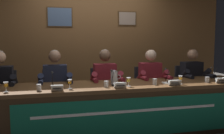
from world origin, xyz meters
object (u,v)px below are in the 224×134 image
Objects in this scene: juice_glass_far_left at (6,85)px; chair_far_right at (187,91)px; nameplate_far_right at (222,80)px; juice_glass_right at (180,78)px; panelist_far_right at (194,78)px; chair_far_left at (3,101)px; juice_glass_left at (70,82)px; microphone_left at (52,82)px; document_stack_right at (170,83)px; juice_glass_center at (129,80)px; chair_left at (56,98)px; water_cup_left at (39,88)px; chair_center at (103,95)px; microphone_right at (168,78)px; panelist_right at (152,79)px; chair_right at (147,93)px; water_pitcher_central at (114,77)px; microphone_center at (113,80)px; water_cup_right at (155,82)px; conference_table at (114,100)px; nameplate_right at (175,83)px; panelist_center at (106,81)px; water_cup_far_right at (207,80)px; panelist_far_left at (0,85)px; nameplate_center at (120,85)px; nameplate_left at (57,88)px.

juice_glass_far_left is 3.15m from chair_far_right.
juice_glass_right is at bearing 173.97° from nameplate_far_right.
chair_far_left is at bearing 176.45° from panelist_far_right.
juice_glass_left is 0.57× the size of microphone_left.
juice_glass_center is at bearing -173.15° from document_stack_right.
chair_left is 4.49× the size of nameplate_far_right.
chair_left is 10.48× the size of water_cup_left.
juice_glass_far_left is 1.68m from chair_center.
panelist_right is at bearing 95.18° from microphone_right.
juice_glass_far_left is 1.10m from chair_left.
chair_right is 3.79× the size of document_stack_right.
chair_far_left is at bearing 159.81° from water_pitcher_central.
microphone_center is 0.61m from water_cup_right.
microphone_left reaches higher than chair_far_left.
juice_glass_left is at bearing -149.79° from chair_right.
water_cup_left is 1.60m from water_cup_right.
chair_far_left is 4.49× the size of nameplate_far_right.
juice_glass_left is 0.62m from microphone_center.
water_cup_left is (-1.02, -0.14, 0.25)m from conference_table.
nameplate_far_right is at bearing -2.41° from juice_glass_left.
juice_glass_center is (1.78, -0.85, 0.39)m from chair_far_left.
water_cup_right is at bearing 2.35° from water_cup_left.
chair_center is 3.79× the size of document_stack_right.
panelist_far_right is (1.02, 0.62, -0.06)m from water_cup_right.
panelist_right is at bearing 34.13° from conference_table.
microphone_right is (1.47, 0.13, -0.01)m from juice_glass_left.
microphone_center is at bearing 176.85° from document_stack_right.
nameplate_right is 1.45× the size of juice_glass_right.
water_pitcher_central reaches higher than juice_glass_right.
nameplate_right is at bearing -15.03° from microphone_center.
panelist_right is 0.57m from document_stack_right.
water_cup_far_right is (1.44, -0.62, 0.06)m from panelist_center.
water_cup_right reaches higher than nameplate_right.
panelist_right is (2.21, 0.64, -0.11)m from juice_glass_far_left.
chair_left is 1.83m from microphone_right.
panelist_far_left is 1.00× the size of panelist_right.
panelist_right is (0.80, 0.54, 0.19)m from conference_table.
panelist_far_left is at bearing 180.00° from panelist_center.
microphone_left is at bearing 150.54° from juice_glass_left.
microphone_right is (0.82, 0.26, 0.03)m from nameplate_center.
nameplate_left is at bearing -42.80° from panelist_far_left.
chair_far_right is at bearing 16.09° from microphone_left.
conference_table is 0.74m from chair_center.
panelist_right reaches higher than chair_right.
chair_far_left is 1.64m from panelist_center.
nameplate_center is 1.42m from water_cup_far_right.
juice_glass_center reaches higher than water_cup_left.
chair_right is (2.40, 0.00, 0.00)m from chair_far_left.
water_cup_right is (-0.22, -0.81, 0.34)m from chair_right.
microphone_right reaches higher than water_cup_far_right.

